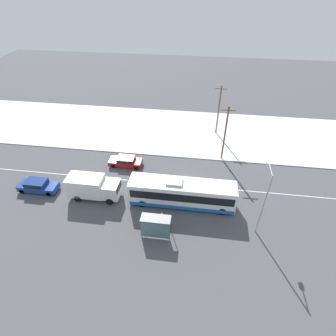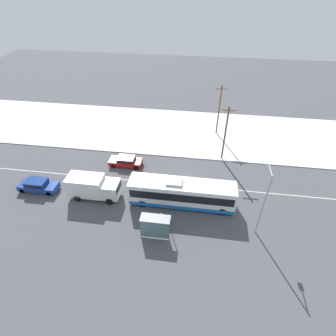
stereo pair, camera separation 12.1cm
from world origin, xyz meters
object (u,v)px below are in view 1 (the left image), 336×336
utility_pole_snowlot (219,110)px  box_truck (93,187)px  streetlamp (265,195)px  bus_shelter (155,225)px  sedan_car (126,161)px  utility_pole_roadside (225,133)px  pedestrian_at_stop (162,217)px  parked_car_near_truck (38,185)px  city_bus (182,193)px

utility_pole_snowlot → box_truck: bearing=-130.4°
streetlamp → bus_shelter: bearing=-166.7°
sedan_car → bus_shelter: bus_shelter is taller
bus_shelter → utility_pole_roadside: bearing=64.5°
pedestrian_at_stop → sedan_car: bearing=124.1°
streetlamp → utility_pole_roadside: bearing=104.7°
parked_car_near_truck → pedestrian_at_stop: bearing=-11.6°
city_bus → pedestrian_at_stop: 3.91m
utility_pole_roadside → utility_pole_snowlot: 7.24m
parked_car_near_truck → pedestrian_at_stop: 16.32m
city_bus → parked_car_near_truck: 17.83m
bus_shelter → utility_pole_roadside: (7.07, 14.81, 2.55)m
parked_car_near_truck → bus_shelter: 16.36m
pedestrian_at_stop → bus_shelter: bearing=-103.9°
city_bus → parked_car_near_truck: (-17.81, -0.13, -0.81)m
parked_car_near_truck → bus_shelter: size_ratio=1.58×
parked_car_near_truck → utility_pole_roadside: utility_pole_roadside is taller
city_bus → bus_shelter: size_ratio=3.99×
streetlamp → sedan_car: bearing=151.6°
city_bus → sedan_car: size_ratio=2.68×
box_truck → sedan_car: bearing=71.9°
bus_shelter → streetlamp: 11.05m
bus_shelter → utility_pole_snowlot: 23.05m
city_bus → sedan_car: 10.56m
pedestrian_at_stop → streetlamp: bearing=4.7°
streetlamp → city_bus: bearing=162.3°
sedan_car → utility_pole_snowlot: (12.52, 10.66, 3.49)m
parked_car_near_truck → bus_shelter: bus_shelter is taller
city_bus → parked_car_near_truck: bearing=-179.6°
city_bus → utility_pole_snowlot: utility_pole_snowlot is taller
city_bus → parked_car_near_truck: size_ratio=2.53×
streetlamp → utility_pole_snowlot: bearing=101.5°
sedan_car → streetlamp: (16.50, -8.92, 4.08)m
streetlamp → utility_pole_snowlot: (-3.98, 19.58, -0.58)m
bus_shelter → utility_pole_roadside: 16.61m
box_truck → pedestrian_at_stop: (8.74, -3.15, -0.54)m
bus_shelter → utility_pole_roadside: utility_pole_roadside is taller
city_bus → bus_shelter: 5.49m
pedestrian_at_stop → utility_pole_snowlot: (5.94, 20.40, 3.19)m
bus_shelter → utility_pole_snowlot: utility_pole_snowlot is taller
box_truck → bus_shelter: (8.34, -4.76, 0.08)m
box_truck → parked_car_near_truck: box_truck is taller
parked_car_near_truck → streetlamp: size_ratio=0.62×
city_bus → pedestrian_at_stop: bearing=-118.1°
sedan_car → utility_pole_snowlot: 16.81m
city_bus → utility_pole_snowlot: 17.68m
bus_shelter → utility_pole_snowlot: size_ratio=0.37×
streetlamp → utility_pole_snowlot: 19.99m
sedan_car → utility_pole_roadside: utility_pole_roadside is taller
utility_pole_snowlot → parked_car_near_truck: bearing=-142.0°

